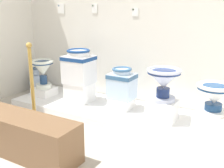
{
  "coord_description": "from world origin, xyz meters",
  "views": [
    {
      "loc": [
        3.63,
        -0.41,
        1.43
      ],
      "look_at": [
        1.85,
        2.66,
        0.43
      ],
      "focal_mm": 44.4,
      "sensor_mm": 36.0,
      "label": 1
    }
  ],
  "objects_px": {
    "plinth_block_central_ornate": "(122,103)",
    "antique_toilet_pale_glazed": "(43,69)",
    "plinth_block_leftmost": "(212,122)",
    "decorative_vase_companion": "(37,82)",
    "antique_toilet_slender_white": "(164,80)",
    "plinth_block_slender_white": "(162,110)",
    "antique_toilet_broad_patterned": "(79,66)",
    "museum_bench": "(26,136)",
    "plinth_block_broad_patterned": "(80,92)",
    "antique_toilet_leftmost": "(214,95)",
    "antique_toilet_central_ornate": "(122,83)",
    "info_placard_second": "(95,8)",
    "plinth_block_pale_glazed": "(44,91)",
    "info_placard_third": "(135,12)",
    "info_placard_first": "(61,8)",
    "stanchion_post_near_left": "(34,106)"
  },
  "relations": [
    {
      "from": "antique_toilet_slender_white",
      "to": "info_placard_first",
      "type": "relative_size",
      "value": 2.66
    },
    {
      "from": "antique_toilet_broad_patterned",
      "to": "antique_toilet_leftmost",
      "type": "xyz_separation_m",
      "value": [
        1.86,
        -0.08,
        -0.11
      ]
    },
    {
      "from": "plinth_block_slender_white",
      "to": "info_placard_first",
      "type": "bearing_deg",
      "value": 164.5
    },
    {
      "from": "antique_toilet_leftmost",
      "to": "antique_toilet_broad_patterned",
      "type": "bearing_deg",
      "value": 177.6
    },
    {
      "from": "antique_toilet_broad_patterned",
      "to": "antique_toilet_slender_white",
      "type": "bearing_deg",
      "value": -3.8
    },
    {
      "from": "antique_toilet_pale_glazed",
      "to": "museum_bench",
      "type": "xyz_separation_m",
      "value": [
        0.99,
        -1.3,
        -0.31
      ]
    },
    {
      "from": "info_placard_third",
      "to": "antique_toilet_leftmost",
      "type": "bearing_deg",
      "value": -23.65
    },
    {
      "from": "plinth_block_slender_white",
      "to": "info_placard_first",
      "type": "relative_size",
      "value": 2.22
    },
    {
      "from": "stanchion_post_near_left",
      "to": "info_placard_first",
      "type": "bearing_deg",
      "value": 117.13
    },
    {
      "from": "stanchion_post_near_left",
      "to": "plinth_block_broad_patterned",
      "type": "bearing_deg",
      "value": 93.68
    },
    {
      "from": "info_placard_first",
      "to": "info_placard_second",
      "type": "relative_size",
      "value": 1.13
    },
    {
      "from": "antique_toilet_broad_patterned",
      "to": "decorative_vase_companion",
      "type": "distance_m",
      "value": 1.19
    },
    {
      "from": "antique_toilet_broad_patterned",
      "to": "museum_bench",
      "type": "xyz_separation_m",
      "value": [
        0.36,
        -1.36,
        -0.42
      ]
    },
    {
      "from": "plinth_block_leftmost",
      "to": "decorative_vase_companion",
      "type": "xyz_separation_m",
      "value": [
        -2.94,
        0.31,
        -0.02
      ]
    },
    {
      "from": "plinth_block_central_ornate",
      "to": "info_placard_first",
      "type": "bearing_deg",
      "value": 163.06
    },
    {
      "from": "antique_toilet_central_ornate",
      "to": "antique_toilet_slender_white",
      "type": "height_order",
      "value": "antique_toilet_slender_white"
    },
    {
      "from": "plinth_block_broad_patterned",
      "to": "plinth_block_slender_white",
      "type": "bearing_deg",
      "value": -3.8
    },
    {
      "from": "antique_toilet_broad_patterned",
      "to": "antique_toilet_slender_white",
      "type": "xyz_separation_m",
      "value": [
        1.28,
        -0.09,
        -0.01
      ]
    },
    {
      "from": "antique_toilet_central_ornate",
      "to": "info_placard_second",
      "type": "relative_size",
      "value": 3.12
    },
    {
      "from": "plinth_block_broad_patterned",
      "to": "plinth_block_slender_white",
      "type": "distance_m",
      "value": 1.29
    },
    {
      "from": "antique_toilet_leftmost",
      "to": "antique_toilet_slender_white",
      "type": "bearing_deg",
      "value": -179.27
    },
    {
      "from": "plinth_block_central_ornate",
      "to": "antique_toilet_pale_glazed",
      "type": "bearing_deg",
      "value": -174.92
    },
    {
      "from": "plinth_block_leftmost",
      "to": "stanchion_post_near_left",
      "type": "relative_size",
      "value": 0.35
    },
    {
      "from": "plinth_block_leftmost",
      "to": "info_placard_third",
      "type": "distance_m",
      "value": 1.76
    },
    {
      "from": "antique_toilet_central_ornate",
      "to": "plinth_block_broad_patterned",
      "type": "bearing_deg",
      "value": -175.58
    },
    {
      "from": "info_placard_third",
      "to": "decorative_vase_companion",
      "type": "relative_size",
      "value": 0.26
    },
    {
      "from": "antique_toilet_leftmost",
      "to": "stanchion_post_near_left",
      "type": "height_order",
      "value": "stanchion_post_near_left"
    },
    {
      "from": "plinth_block_pale_glazed",
      "to": "antique_toilet_slender_white",
      "type": "distance_m",
      "value": 1.97
    },
    {
      "from": "plinth_block_slender_white",
      "to": "info_placard_second",
      "type": "height_order",
      "value": "info_placard_second"
    },
    {
      "from": "antique_toilet_pale_glazed",
      "to": "museum_bench",
      "type": "distance_m",
      "value": 1.66
    },
    {
      "from": "plinth_block_leftmost",
      "to": "info_placard_first",
      "type": "bearing_deg",
      "value": 168.07
    },
    {
      "from": "plinth_block_slender_white",
      "to": "antique_toilet_pale_glazed",
      "type": "bearing_deg",
      "value": 179.37
    },
    {
      "from": "plinth_block_pale_glazed",
      "to": "antique_toilet_pale_glazed",
      "type": "xyz_separation_m",
      "value": [
        0.0,
        -0.0,
        0.35
      ]
    },
    {
      "from": "antique_toilet_slender_white",
      "to": "plinth_block_leftmost",
      "type": "xyz_separation_m",
      "value": [
        0.57,
        0.01,
        -0.41
      ]
    },
    {
      "from": "antique_toilet_broad_patterned",
      "to": "antique_toilet_leftmost",
      "type": "height_order",
      "value": "antique_toilet_broad_patterned"
    },
    {
      "from": "antique_toilet_broad_patterned",
      "to": "info_placard_third",
      "type": "distance_m",
      "value": 1.08
    },
    {
      "from": "info_placard_second",
      "to": "museum_bench",
      "type": "xyz_separation_m",
      "value": [
        0.38,
        -1.81,
        -1.2
      ]
    },
    {
      "from": "antique_toilet_pale_glazed",
      "to": "plinth_block_leftmost",
      "type": "distance_m",
      "value": 2.51
    },
    {
      "from": "stanchion_post_near_left",
      "to": "decorative_vase_companion",
      "type": "bearing_deg",
      "value": 134.0
    },
    {
      "from": "antique_toilet_leftmost",
      "to": "antique_toilet_central_ornate",
      "type": "bearing_deg",
      "value": 173.83
    },
    {
      "from": "antique_toilet_pale_glazed",
      "to": "info_placard_first",
      "type": "relative_size",
      "value": 2.86
    },
    {
      "from": "museum_bench",
      "to": "info_placard_second",
      "type": "bearing_deg",
      "value": 101.75
    },
    {
      "from": "plinth_block_slender_white",
      "to": "decorative_vase_companion",
      "type": "distance_m",
      "value": 2.39
    },
    {
      "from": "plinth_block_slender_white",
      "to": "decorative_vase_companion",
      "type": "xyz_separation_m",
      "value": [
        -2.37,
        0.32,
        -0.04
      ]
    },
    {
      "from": "plinth_block_broad_patterned",
      "to": "antique_toilet_broad_patterned",
      "type": "bearing_deg",
      "value": 90.0
    },
    {
      "from": "decorative_vase_companion",
      "to": "plinth_block_leftmost",
      "type": "bearing_deg",
      "value": -6.08
    },
    {
      "from": "plinth_block_central_ornate",
      "to": "info_placard_second",
      "type": "xyz_separation_m",
      "value": [
        -0.68,
        0.4,
        1.23
      ]
    },
    {
      "from": "plinth_block_pale_glazed",
      "to": "antique_toilet_slender_white",
      "type": "relative_size",
      "value": 0.76
    },
    {
      "from": "antique_toilet_pale_glazed",
      "to": "antique_toilet_leftmost",
      "type": "relative_size",
      "value": 1.11
    },
    {
      "from": "plinth_block_central_ornate",
      "to": "stanchion_post_near_left",
      "type": "height_order",
      "value": "stanchion_post_near_left"
    }
  ]
}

